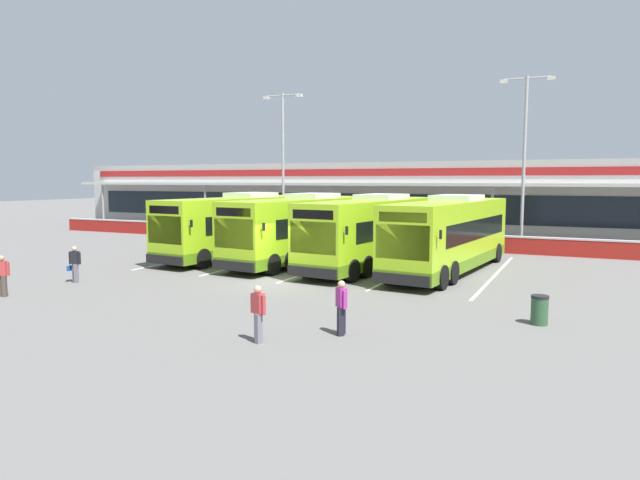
{
  "coord_description": "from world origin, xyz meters",
  "views": [
    {
      "loc": [
        12.13,
        -21.66,
        4.53
      ],
      "look_at": [
        0.47,
        3.0,
        1.6
      ],
      "focal_mm": 31.47,
      "sensor_mm": 36.0,
      "label": 1
    }
  ],
  "objects_px": {
    "coach_bus_leftmost": "(241,227)",
    "pedestrian_in_dark_coat": "(2,274)",
    "coach_bus_right_centre": "(450,236)",
    "lamp_post_west": "(283,157)",
    "litter_bin": "(539,310)",
    "coach_bus_centre": "(373,233)",
    "pedestrian_child": "(258,312)",
    "coach_bus_left_centre": "(304,230)",
    "lamp_post_centre": "(524,152)",
    "pedestrian_with_handbag": "(75,263)",
    "pedestrian_near_bin": "(341,306)"
  },
  "relations": [
    {
      "from": "coach_bus_leftmost",
      "to": "pedestrian_in_dark_coat",
      "type": "distance_m",
      "value": 13.87
    },
    {
      "from": "coach_bus_right_centre",
      "to": "lamp_post_west",
      "type": "bearing_deg",
      "value": 145.93
    },
    {
      "from": "coach_bus_right_centre",
      "to": "litter_bin",
      "type": "distance_m",
      "value": 10.28
    },
    {
      "from": "coach_bus_leftmost",
      "to": "coach_bus_centre",
      "type": "distance_m",
      "value": 8.38
    },
    {
      "from": "coach_bus_leftmost",
      "to": "pedestrian_child",
      "type": "height_order",
      "value": "coach_bus_leftmost"
    },
    {
      "from": "coach_bus_left_centre",
      "to": "lamp_post_centre",
      "type": "relative_size",
      "value": 1.12
    },
    {
      "from": "coach_bus_leftmost",
      "to": "pedestrian_with_handbag",
      "type": "relative_size",
      "value": 7.62
    },
    {
      "from": "coach_bus_right_centre",
      "to": "pedestrian_with_handbag",
      "type": "bearing_deg",
      "value": -145.11
    },
    {
      "from": "pedestrian_with_handbag",
      "to": "pedestrian_child",
      "type": "distance_m",
      "value": 12.97
    },
    {
      "from": "lamp_post_west",
      "to": "lamp_post_centre",
      "type": "distance_m",
      "value": 17.31
    },
    {
      "from": "coach_bus_centre",
      "to": "pedestrian_with_handbag",
      "type": "bearing_deg",
      "value": -135.89
    },
    {
      "from": "coach_bus_centre",
      "to": "pedestrian_with_handbag",
      "type": "distance_m",
      "value": 14.46
    },
    {
      "from": "coach_bus_leftmost",
      "to": "lamp_post_centre",
      "type": "distance_m",
      "value": 18.38
    },
    {
      "from": "coach_bus_leftmost",
      "to": "lamp_post_centre",
      "type": "relative_size",
      "value": 1.12
    },
    {
      "from": "pedestrian_child",
      "to": "coach_bus_left_centre",
      "type": "bearing_deg",
      "value": 112.3
    },
    {
      "from": "coach_bus_left_centre",
      "to": "litter_bin",
      "type": "height_order",
      "value": "coach_bus_left_centre"
    },
    {
      "from": "pedestrian_in_dark_coat",
      "to": "pedestrian_child",
      "type": "bearing_deg",
      "value": -4.95
    },
    {
      "from": "coach_bus_centre",
      "to": "lamp_post_west",
      "type": "distance_m",
      "value": 15.59
    },
    {
      "from": "pedestrian_with_handbag",
      "to": "lamp_post_centre",
      "type": "height_order",
      "value": "lamp_post_centre"
    },
    {
      "from": "pedestrian_child",
      "to": "lamp_post_west",
      "type": "height_order",
      "value": "lamp_post_west"
    },
    {
      "from": "pedestrian_child",
      "to": "coach_bus_leftmost",
      "type": "bearing_deg",
      "value": 124.7
    },
    {
      "from": "lamp_post_centre",
      "to": "litter_bin",
      "type": "bearing_deg",
      "value": -82.72
    },
    {
      "from": "coach_bus_left_centre",
      "to": "pedestrian_in_dark_coat",
      "type": "bearing_deg",
      "value": -115.03
    },
    {
      "from": "coach_bus_right_centre",
      "to": "lamp_post_west",
      "type": "xyz_separation_m",
      "value": [
        -14.98,
        10.13,
        4.5
      ]
    },
    {
      "from": "lamp_post_west",
      "to": "pedestrian_with_handbag",
      "type": "bearing_deg",
      "value": -88.21
    },
    {
      "from": "coach_bus_left_centre",
      "to": "pedestrian_child",
      "type": "relative_size",
      "value": 7.62
    },
    {
      "from": "coach_bus_left_centre",
      "to": "coach_bus_centre",
      "type": "bearing_deg",
      "value": -1.2
    },
    {
      "from": "pedestrian_with_handbag",
      "to": "lamp_post_centre",
      "type": "relative_size",
      "value": 0.15
    },
    {
      "from": "pedestrian_with_handbag",
      "to": "pedestrian_near_bin",
      "type": "xyz_separation_m",
      "value": [
        13.99,
        -2.74,
        0.02
      ]
    },
    {
      "from": "coach_bus_leftmost",
      "to": "coach_bus_left_centre",
      "type": "height_order",
      "value": "same"
    },
    {
      "from": "coach_bus_leftmost",
      "to": "coach_bus_right_centre",
      "type": "height_order",
      "value": "same"
    },
    {
      "from": "pedestrian_child",
      "to": "coach_bus_centre",
      "type": "bearing_deg",
      "value": 97.23
    },
    {
      "from": "coach_bus_leftmost",
      "to": "pedestrian_with_handbag",
      "type": "xyz_separation_m",
      "value": [
        -1.98,
        -10.32,
        -0.93
      ]
    },
    {
      "from": "pedestrian_with_handbag",
      "to": "lamp_post_west",
      "type": "distance_m",
      "value": 20.87
    },
    {
      "from": "litter_bin",
      "to": "coach_bus_left_centre",
      "type": "bearing_deg",
      "value": 144.84
    },
    {
      "from": "coach_bus_centre",
      "to": "coach_bus_left_centre",
      "type": "bearing_deg",
      "value": 178.8
    },
    {
      "from": "coach_bus_centre",
      "to": "pedestrian_in_dark_coat",
      "type": "xyz_separation_m",
      "value": [
        -10.43,
        -13.4,
        -0.91
      ]
    },
    {
      "from": "pedestrian_in_dark_coat",
      "to": "lamp_post_centre",
      "type": "bearing_deg",
      "value": 54.83
    },
    {
      "from": "pedestrian_in_dark_coat",
      "to": "pedestrian_near_bin",
      "type": "distance_m",
      "value": 14.08
    },
    {
      "from": "lamp_post_west",
      "to": "pedestrian_in_dark_coat",
      "type": "bearing_deg",
      "value": -88.65
    },
    {
      "from": "coach_bus_centre",
      "to": "coach_bus_right_centre",
      "type": "xyz_separation_m",
      "value": [
        4.0,
        -0.03,
        0.0
      ]
    },
    {
      "from": "pedestrian_near_bin",
      "to": "litter_bin",
      "type": "xyz_separation_m",
      "value": [
        5.16,
        3.76,
        -0.41
      ]
    },
    {
      "from": "coach_bus_left_centre",
      "to": "pedestrian_child",
      "type": "distance_m",
      "value": 15.75
    },
    {
      "from": "lamp_post_centre",
      "to": "coach_bus_right_centre",
      "type": "bearing_deg",
      "value": -102.6
    },
    {
      "from": "coach_bus_right_centre",
      "to": "lamp_post_west",
      "type": "distance_m",
      "value": 18.64
    },
    {
      "from": "lamp_post_west",
      "to": "coach_bus_right_centre",
      "type": "bearing_deg",
      "value": -34.07
    },
    {
      "from": "coach_bus_left_centre",
      "to": "lamp_post_centre",
      "type": "height_order",
      "value": "lamp_post_centre"
    },
    {
      "from": "lamp_post_west",
      "to": "pedestrian_child",
      "type": "bearing_deg",
      "value": -62.44
    },
    {
      "from": "lamp_post_west",
      "to": "coach_bus_centre",
      "type": "bearing_deg",
      "value": -42.6
    },
    {
      "from": "pedestrian_with_handbag",
      "to": "litter_bin",
      "type": "relative_size",
      "value": 1.74
    }
  ]
}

